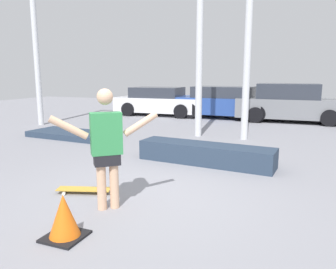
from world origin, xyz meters
name	(u,v)px	position (x,y,z in m)	size (l,w,h in m)	color
ground_plane	(144,196)	(0.00, 0.00, 0.00)	(36.00, 36.00, 0.00)	gray
skateboarder	(107,144)	(-0.25, -0.60, 0.92)	(1.15, 1.02, 1.66)	#DBAD89
skateboard	(84,189)	(-0.93, -0.24, 0.06)	(0.86, 0.46, 0.08)	gold
grind_box	(205,154)	(0.36, 2.18, 0.21)	(2.85, 0.64, 0.41)	#28384C
manual_pad	(72,134)	(-4.13, 3.55, 0.08)	(2.61, 1.15, 0.17)	#28384C
canopy_support_left	(108,8)	(-3.73, 5.13, 3.92)	(6.29, 0.20, 6.38)	silver
parked_car_white	(160,102)	(-3.87, 9.56, 0.62)	(4.09, 2.03, 1.27)	white
parked_car_blue	(226,103)	(-0.81, 9.65, 0.66)	(4.57, 1.99, 1.34)	#284793
parked_car_grey	(291,104)	(1.79, 9.56, 0.71)	(4.22, 1.99, 1.50)	slate
traffic_cone	(64,217)	(-0.26, -1.51, 0.25)	(0.44, 0.44, 0.52)	black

